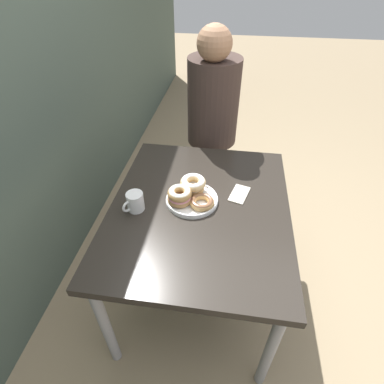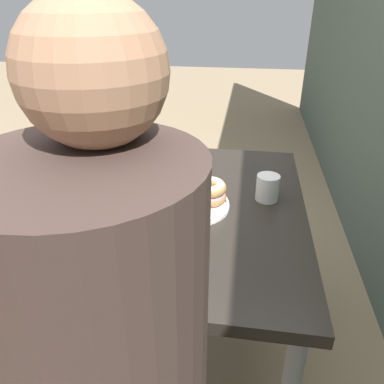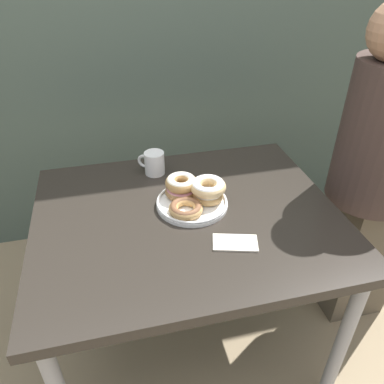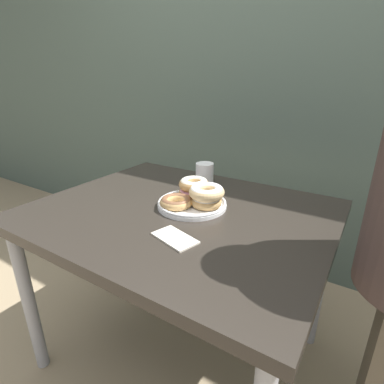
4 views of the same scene
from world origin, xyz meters
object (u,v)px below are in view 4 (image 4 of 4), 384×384
at_px(coffee_mug, 204,173).
at_px(dining_table, 180,227).
at_px(donut_plate, 195,196).
at_px(napkin, 175,238).

bearing_deg(coffee_mug, dining_table, -76.94).
xyz_separation_m(dining_table, coffee_mug, (-0.07, 0.31, 0.12)).
distance_m(donut_plate, coffee_mug, 0.27).
bearing_deg(coffee_mug, napkin, -69.63).
xyz_separation_m(dining_table, donut_plate, (0.03, 0.05, 0.12)).
distance_m(coffee_mug, napkin, 0.53).
relative_size(coffee_mug, napkin, 0.68).
bearing_deg(napkin, donut_plate, 108.03).
distance_m(dining_table, donut_plate, 0.13).
bearing_deg(dining_table, napkin, -59.28).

